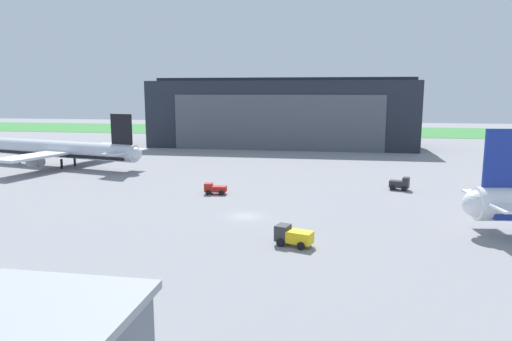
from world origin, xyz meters
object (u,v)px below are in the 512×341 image
Objects in this scene: airliner_far_left at (62,150)px; baggage_tug at (215,189)px; maintenance_hangar at (282,113)px; stair_truck at (293,236)px; ops_van at (400,184)px.

airliner_far_left reaches higher than baggage_tug.
maintenance_hangar is 105.71m from stair_truck.
airliner_far_left is at bearing -130.66° from maintenance_hangar.
maintenance_hangar is 1.88× the size of airliner_far_left.
airliner_far_left is 78.39m from stair_truck.
ops_van is at bearing 15.75° from baggage_tug.
maintenance_hangar is at bearing 97.41° from stair_truck.
stair_truck is (13.58, -104.39, -9.63)m from maintenance_hangar.
ops_van is at bearing -66.25° from maintenance_hangar.
stair_truck is (60.70, -49.53, -2.95)m from airliner_far_left.
airliner_far_left is 50.07m from baggage_tug.
ops_van is at bearing 64.82° from stair_truck.
baggage_tug is at bearing -92.15° from maintenance_hangar.
maintenance_hangar reaches higher than stair_truck.
maintenance_hangar reaches higher than baggage_tug.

